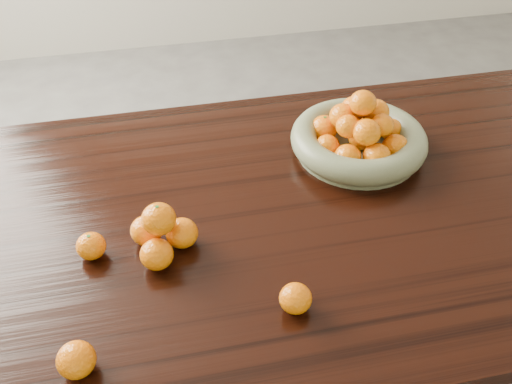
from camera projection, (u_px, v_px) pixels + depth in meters
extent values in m
cube|color=black|center=(237.00, 222.00, 1.32)|extent=(2.00, 1.00, 0.04)
cube|color=black|center=(473.00, 181.00, 2.03)|extent=(0.08, 0.08, 0.71)
cylinder|color=#727857|center=(357.00, 150.00, 1.49)|extent=(0.32, 0.32, 0.02)
torus|color=#727857|center=(359.00, 139.00, 1.47)|extent=(0.35, 0.35, 0.07)
ellipsoid|color=orange|center=(391.00, 130.00, 1.49)|extent=(0.06, 0.06, 0.06)
ellipsoid|color=orange|center=(369.00, 120.00, 1.52)|extent=(0.07, 0.07, 0.06)
ellipsoid|color=orange|center=(343.00, 119.00, 1.53)|extent=(0.07, 0.07, 0.06)
ellipsoid|color=orange|center=(324.00, 128.00, 1.49)|extent=(0.07, 0.07, 0.07)
ellipsoid|color=orange|center=(327.00, 146.00, 1.44)|extent=(0.06, 0.06, 0.06)
ellipsoid|color=orange|center=(348.00, 157.00, 1.40)|extent=(0.07, 0.07, 0.06)
ellipsoid|color=orange|center=(377.00, 157.00, 1.40)|extent=(0.07, 0.07, 0.07)
ellipsoid|color=orange|center=(395.00, 147.00, 1.43)|extent=(0.07, 0.07, 0.06)
ellipsoid|color=orange|center=(361.00, 138.00, 1.46)|extent=(0.07, 0.07, 0.06)
ellipsoid|color=orange|center=(375.00, 112.00, 1.46)|extent=(0.07, 0.07, 0.07)
ellipsoid|color=orange|center=(354.00, 108.00, 1.47)|extent=(0.07, 0.07, 0.06)
ellipsoid|color=orange|center=(343.00, 116.00, 1.44)|extent=(0.07, 0.07, 0.06)
ellipsoid|color=orange|center=(348.00, 126.00, 1.41)|extent=(0.06, 0.06, 0.06)
ellipsoid|color=orange|center=(367.00, 132.00, 1.38)|extent=(0.07, 0.07, 0.07)
ellipsoid|color=orange|center=(382.00, 125.00, 1.41)|extent=(0.06, 0.06, 0.06)
ellipsoid|color=orange|center=(363.00, 103.00, 1.40)|extent=(0.07, 0.07, 0.06)
ellipsoid|color=orange|center=(157.00, 254.00, 1.17)|extent=(0.07, 0.07, 0.06)
ellipsoid|color=orange|center=(182.00, 233.00, 1.21)|extent=(0.07, 0.07, 0.06)
ellipsoid|color=orange|center=(147.00, 230.00, 1.22)|extent=(0.07, 0.07, 0.06)
ellipsoid|color=orange|center=(159.00, 219.00, 1.16)|extent=(0.07, 0.07, 0.07)
ellipsoid|color=orange|center=(91.00, 246.00, 1.19)|extent=(0.06, 0.06, 0.06)
ellipsoid|color=orange|center=(76.00, 360.00, 0.98)|extent=(0.07, 0.07, 0.06)
ellipsoid|color=orange|center=(295.00, 298.00, 1.08)|extent=(0.06, 0.06, 0.06)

